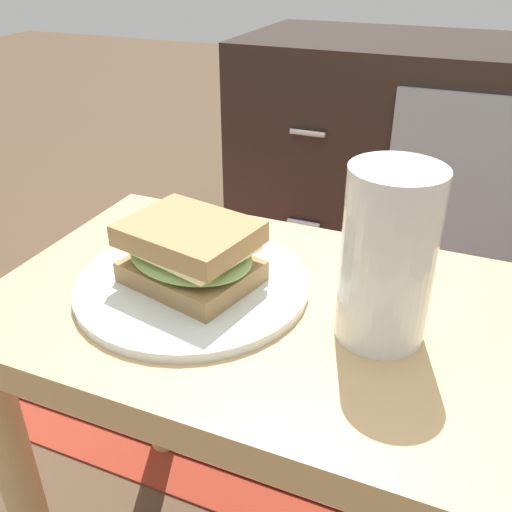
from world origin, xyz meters
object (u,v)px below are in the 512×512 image
object	(u,v)px
sandwich_front	(190,253)
beer_glass	(387,258)
tv_cabinet	(437,166)
plate	(193,284)

from	to	relation	value
sandwich_front	beer_glass	world-z (taller)	beer_glass
sandwich_front	tv_cabinet	bearing A→B (deg)	80.80
tv_cabinet	plate	xyz separation A→B (m)	(-0.15, -0.96, 0.17)
plate	sandwich_front	size ratio (longest dim) A/B	1.54
beer_glass	sandwich_front	bearing A→B (deg)	179.85
plate	sandwich_front	xyz separation A→B (m)	(0.00, 0.00, 0.04)
tv_cabinet	beer_glass	distance (m)	0.99
plate	sandwich_front	bearing A→B (deg)	90.00
tv_cabinet	beer_glass	xyz separation A→B (m)	(0.04, -0.96, 0.25)
sandwich_front	beer_glass	distance (m)	0.20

